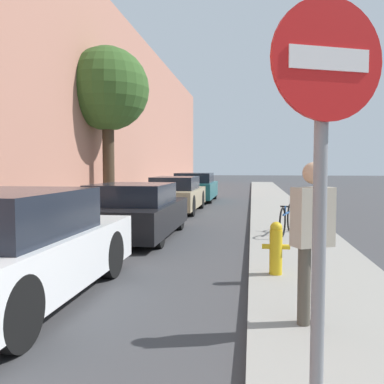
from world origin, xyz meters
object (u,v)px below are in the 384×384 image
at_px(parked_car_champagne, 176,195).
at_px(fire_hydrant, 276,247).
at_px(parked_car_white, 11,250).
at_px(parked_car_black, 134,212).
at_px(bicycle, 286,219).
at_px(traffic_sign_post, 324,130).
at_px(pedestrian, 312,232).
at_px(parked_car_teal, 195,187).
at_px(street_tree_far, 108,90).

distance_m(parked_car_champagne, fire_hydrant, 9.47).
height_order(parked_car_white, parked_car_black, parked_car_white).
distance_m(parked_car_white, bicycle, 6.33).
distance_m(parked_car_black, parked_car_champagne, 5.51).
xyz_separation_m(parked_car_champagne, traffic_sign_post, (3.11, -12.87, 1.24)).
relative_size(parked_car_black, fire_hydrant, 5.22).
relative_size(parked_car_champagne, fire_hydrant, 5.55).
bearing_deg(fire_hydrant, bicycle, 83.13).
distance_m(parked_car_black, pedestrian, 6.29).
bearing_deg(fire_hydrant, parked_car_black, 132.15).
distance_m(parked_car_white, parked_car_champagne, 10.35).
xyz_separation_m(parked_car_champagne, parked_car_teal, (0.04, 4.77, 0.02)).
height_order(pedestrian, bicycle, pedestrian).
bearing_deg(traffic_sign_post, parked_car_black, 90.34).
bearing_deg(parked_car_white, parked_car_teal, 89.22).
height_order(parked_car_white, pedestrian, pedestrian).
height_order(parked_car_champagne, bicycle, parked_car_champagne).
bearing_deg(parked_car_white, parked_car_black, 88.08).
bearing_deg(parked_car_teal, street_tree_far, -116.51).
bearing_deg(parked_car_white, bicycle, 54.01).
bearing_deg(parked_car_white, fire_hydrant, 23.24).
bearing_deg(pedestrian, street_tree_far, 91.34).
bearing_deg(parked_car_black, traffic_sign_post, -67.12).
relative_size(parked_car_teal, traffic_sign_post, 1.53).
height_order(parked_car_champagne, street_tree_far, street_tree_far).
xyz_separation_m(street_tree_far, pedestrian, (5.83, -10.53, -3.40)).
height_order(street_tree_far, traffic_sign_post, street_tree_far).
xyz_separation_m(traffic_sign_post, pedestrian, (0.24, 2.05, -0.83)).
xyz_separation_m(parked_car_white, parked_car_black, (0.16, 4.84, -0.06)).
distance_m(fire_hydrant, traffic_sign_post, 4.15).
relative_size(parked_car_black, traffic_sign_post, 1.52).
height_order(parked_car_white, traffic_sign_post, traffic_sign_post).
bearing_deg(bicycle, traffic_sign_post, -78.70).
xyz_separation_m(parked_car_black, traffic_sign_post, (3.11, -7.36, 1.26)).
xyz_separation_m(fire_hydrant, bicycle, (0.45, 3.72, -0.06)).
bearing_deg(pedestrian, fire_hydrant, 69.76).
relative_size(traffic_sign_post, bicycle, 1.68).
height_order(parked_car_white, fire_hydrant, parked_car_white).
relative_size(parked_car_champagne, pedestrian, 2.65).
distance_m(traffic_sign_post, pedestrian, 2.23).
bearing_deg(bicycle, street_tree_far, 155.35).
relative_size(parked_car_white, street_tree_far, 0.70).
relative_size(parked_car_white, parked_car_champagne, 0.96).
xyz_separation_m(fire_hydrant, traffic_sign_post, (-0.00, -3.93, 1.36)).
height_order(parked_car_white, parked_car_champagne, parked_car_white).
bearing_deg(fire_hydrant, street_tree_far, 122.83).
distance_m(pedestrian, bicycle, 5.63).
height_order(parked_car_white, street_tree_far, street_tree_far).
distance_m(parked_car_black, parked_car_teal, 10.28).
distance_m(parked_car_champagne, street_tree_far, 4.55).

